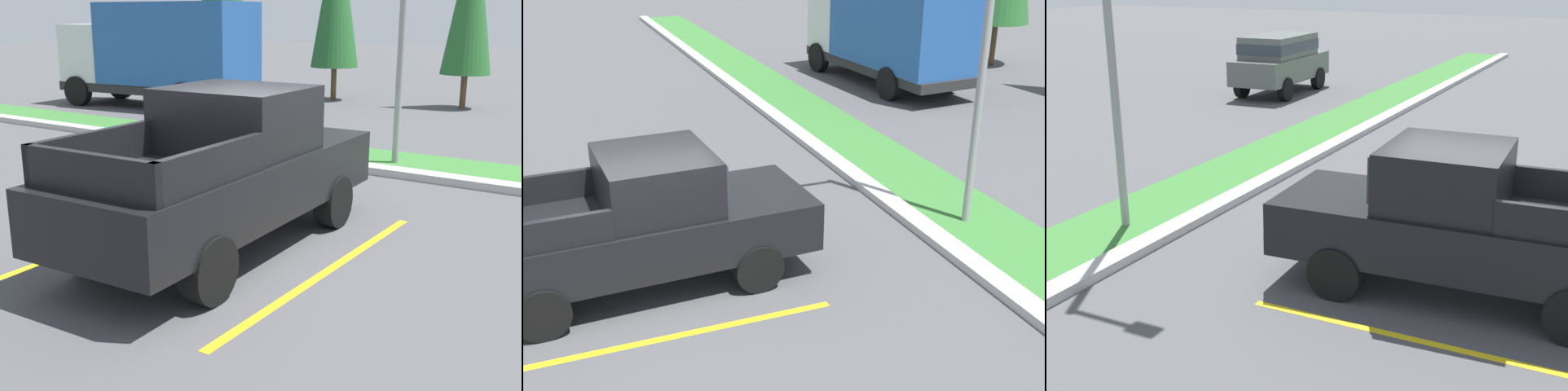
% 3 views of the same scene
% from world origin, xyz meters
% --- Properties ---
extents(ground_plane, '(120.00, 120.00, 0.00)m').
position_xyz_m(ground_plane, '(0.00, 0.00, 0.00)').
color(ground_plane, '#4C4C4F').
extents(parking_line_near, '(0.12, 4.80, 0.01)m').
position_xyz_m(parking_line_near, '(-1.92, -0.02, 0.00)').
color(parking_line_near, yellow).
rests_on(parking_line_near, ground).
extents(parking_line_far, '(0.12, 4.80, 0.01)m').
position_xyz_m(parking_line_far, '(1.18, -0.02, 0.00)').
color(parking_line_far, yellow).
rests_on(parking_line_far, ground).
extents(curb_strip, '(56.00, 0.40, 0.15)m').
position_xyz_m(curb_strip, '(0.00, 5.00, 0.07)').
color(curb_strip, '#B2B2AD').
rests_on(curb_strip, ground).
extents(grass_median, '(56.00, 1.80, 0.06)m').
position_xyz_m(grass_median, '(0.00, 6.10, 0.03)').
color(grass_median, '#387533').
rests_on(grass_median, ground).
extents(pickup_truck_main, '(2.15, 5.31, 2.10)m').
position_xyz_m(pickup_truck_main, '(-0.37, 0.03, 1.04)').
color(pickup_truck_main, black).
rests_on(pickup_truck_main, ground).
extents(cargo_truck_distant, '(6.98, 3.02, 3.40)m').
position_xyz_m(cargo_truck_distant, '(-10.46, 9.89, 1.85)').
color(cargo_truck_distant, black).
rests_on(cargo_truck_distant, ground).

